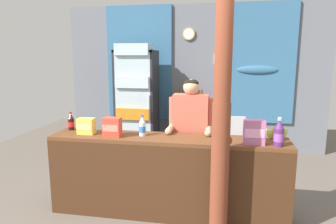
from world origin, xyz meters
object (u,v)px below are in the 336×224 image
at_px(drink_fridge, 137,96).
at_px(banana_bunch, 276,133).
at_px(snack_box_wafer, 254,132).
at_px(snack_box_instant_noodle, 86,126).
at_px(snack_box_crackers, 112,127).
at_px(shopkeeper, 191,126).
at_px(soda_bottle_grape_soda, 279,134).
at_px(stall_counter, 165,172).
at_px(timber_post, 222,109).
at_px(soda_bottle_cola, 71,122).
at_px(soda_bottle_water, 142,127).
at_px(bottle_shelf_rack, 189,120).
at_px(plastic_lawn_chair, 231,136).

height_order(drink_fridge, banana_bunch, drink_fridge).
distance_m(snack_box_wafer, snack_box_instant_noodle, 1.87).
height_order(drink_fridge, snack_box_crackers, drink_fridge).
distance_m(shopkeeper, soda_bottle_grape_soda, 1.07).
bearing_deg(banana_bunch, snack_box_crackers, -172.74).
distance_m(stall_counter, timber_post, 1.02).
bearing_deg(soda_bottle_cola, soda_bottle_water, -7.27).
height_order(timber_post, soda_bottle_grape_soda, timber_post).
distance_m(stall_counter, drink_fridge, 2.44).
bearing_deg(bottle_shelf_rack, banana_bunch, -61.47).
relative_size(snack_box_instant_noodle, banana_bunch, 0.72).
bearing_deg(snack_box_crackers, snack_box_wafer, -1.15).
distance_m(plastic_lawn_chair, snack_box_crackers, 2.39).
xyz_separation_m(shopkeeper, soda_bottle_grape_soda, (0.94, -0.52, 0.07)).
bearing_deg(snack_box_wafer, bottle_shelf_rack, 110.76).
relative_size(plastic_lawn_chair, snack_box_crackers, 3.97).
distance_m(plastic_lawn_chair, snack_box_instant_noodle, 2.56).
xyz_separation_m(soda_bottle_grape_soda, snack_box_wafer, (-0.24, 0.02, 0.00)).
height_order(soda_bottle_water, banana_bunch, soda_bottle_water).
height_order(stall_counter, snack_box_wafer, snack_box_wafer).
xyz_separation_m(drink_fridge, snack_box_crackers, (0.34, -2.16, -0.08)).
xyz_separation_m(snack_box_instant_noodle, snack_box_crackers, (0.34, -0.06, 0.02)).
relative_size(stall_counter, shopkeeper, 1.72).
bearing_deg(snack_box_wafer, soda_bottle_grape_soda, -5.42).
bearing_deg(banana_bunch, plastic_lawn_chair, 104.59).
height_order(drink_fridge, soda_bottle_cola, drink_fridge).
distance_m(drink_fridge, shopkeeper, 2.07).
relative_size(stall_counter, snack_box_crackers, 12.28).
height_order(drink_fridge, plastic_lawn_chair, drink_fridge).
distance_m(shopkeeper, soda_bottle_water, 0.63).
distance_m(timber_post, snack_box_wafer, 0.52).
distance_m(soda_bottle_cola, snack_box_wafer, 2.16).
relative_size(stall_counter, banana_bunch, 9.89).
relative_size(soda_bottle_water, snack_box_crackers, 1.13).
xyz_separation_m(soda_bottle_water, snack_box_instant_noodle, (-0.66, -0.04, -0.01)).
bearing_deg(banana_bunch, soda_bottle_cola, -179.74).
height_order(stall_counter, timber_post, timber_post).
height_order(stall_counter, snack_box_instant_noodle, snack_box_instant_noodle).
height_order(soda_bottle_cola, snack_box_crackers, soda_bottle_cola).
relative_size(shopkeeper, soda_bottle_cola, 6.84).
xyz_separation_m(bottle_shelf_rack, snack_box_crackers, (-0.60, -2.43, 0.40)).
height_order(stall_counter, shopkeeper, shopkeeper).
bearing_deg(snack_box_instant_noodle, soda_bottle_cola, 150.13).
distance_m(stall_counter, bottle_shelf_rack, 2.44).
bearing_deg(snack_box_wafer, snack_box_crackers, 178.85).
distance_m(drink_fridge, soda_bottle_cola, 1.96).
bearing_deg(soda_bottle_water, snack_box_wafer, -6.09).
distance_m(snack_box_wafer, snack_box_crackers, 1.53).
distance_m(plastic_lawn_chair, soda_bottle_grape_soda, 2.07).
xyz_separation_m(timber_post, shopkeeper, (-0.37, 0.78, -0.35)).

